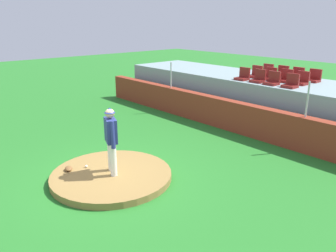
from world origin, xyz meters
TOP-DOWN VIEW (x-y plane):
  - ground_plane at (0.00, 0.00)m, footprint 60.00×60.00m
  - pitchers_mound at (0.00, 0.00)m, footprint 3.25×3.25m
  - pitcher at (0.02, 0.03)m, footprint 0.73×0.43m
  - baseball at (-0.75, -0.35)m, footprint 0.07×0.07m
  - fielding_glove at (-0.89, -0.81)m, footprint 0.35×0.29m
  - brick_barrier at (0.00, 5.81)m, footprint 17.01×0.40m
  - fence_post_left at (-4.12, 5.81)m, footprint 0.06×0.06m
  - fence_post_right at (2.36, 5.81)m, footprint 0.06×0.06m
  - bleacher_platform at (0.00, 8.12)m, footprint 15.82×3.24m
  - stadium_chair_0 at (-1.06, 7.02)m, footprint 0.48×0.44m
  - stadium_chair_1 at (-0.33, 7.05)m, footprint 0.48×0.44m
  - stadium_chair_2 at (0.33, 7.01)m, footprint 0.48×0.44m
  - stadium_chair_3 at (1.08, 7.02)m, footprint 0.48×0.44m
  - stadium_chair_4 at (-1.07, 7.91)m, footprint 0.48×0.44m
  - stadium_chair_5 at (-0.36, 7.86)m, footprint 0.48×0.44m
  - stadium_chair_6 at (0.34, 7.89)m, footprint 0.48×0.44m
  - stadium_chair_7 at (1.03, 7.87)m, footprint 0.48×0.44m
  - stadium_chair_8 at (-1.05, 8.72)m, footprint 0.48×0.44m
  - stadium_chair_9 at (-0.33, 8.73)m, footprint 0.48×0.44m
  - stadium_chair_10 at (0.36, 8.74)m, footprint 0.48×0.44m
  - stadium_chair_11 at (1.06, 8.77)m, footprint 0.48×0.44m

SIDE VIEW (x-z plane):
  - ground_plane at x=0.00m, z-range 0.00..0.00m
  - pitchers_mound at x=0.00m, z-range 0.00..0.18m
  - baseball at x=-0.75m, z-range 0.18..0.26m
  - fielding_glove at x=-0.89m, z-range 0.18..0.29m
  - brick_barrier at x=0.00m, z-range 0.00..1.16m
  - bleacher_platform at x=0.00m, z-range 0.00..1.77m
  - pitcher at x=0.02m, z-range 0.33..2.14m
  - fence_post_left at x=-4.12m, z-range 1.16..2.31m
  - fence_post_right at x=2.36m, z-range 1.16..2.31m
  - stadium_chair_0 at x=-1.06m, z-range 1.68..2.18m
  - stadium_chair_1 at x=-0.33m, z-range 1.68..2.18m
  - stadium_chair_2 at x=0.33m, z-range 1.68..2.18m
  - stadium_chair_3 at x=1.08m, z-range 1.68..2.18m
  - stadium_chair_4 at x=-1.07m, z-range 1.68..2.18m
  - stadium_chair_5 at x=-0.36m, z-range 1.68..2.18m
  - stadium_chair_6 at x=0.34m, z-range 1.68..2.18m
  - stadium_chair_7 at x=1.03m, z-range 1.68..2.18m
  - stadium_chair_8 at x=-1.05m, z-range 1.68..2.18m
  - stadium_chair_9 at x=-0.33m, z-range 1.68..2.18m
  - stadium_chair_10 at x=0.36m, z-range 1.68..2.18m
  - stadium_chair_11 at x=1.06m, z-range 1.68..2.18m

